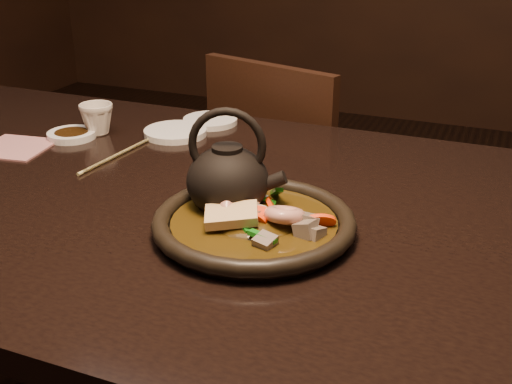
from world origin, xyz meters
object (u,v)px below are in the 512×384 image
at_px(plate, 254,224).
at_px(tea_cup, 97,118).
at_px(chair, 294,198).
at_px(table, 153,226).
at_px(teapot, 228,178).

bearing_deg(plate, tea_cup, 148.64).
xyz_separation_m(chair, tea_cup, (-0.30, -0.44, 0.32)).
height_order(plate, tea_cup, tea_cup).
distance_m(table, teapot, 0.23).
bearing_deg(tea_cup, plate, -31.36).
xyz_separation_m(plate, tea_cup, (-0.49, 0.30, 0.02)).
distance_m(table, plate, 0.27).
xyz_separation_m(table, teapot, (0.17, -0.05, 0.14)).
bearing_deg(tea_cup, table, -39.38).
xyz_separation_m(table, chair, (0.04, 0.65, -0.21)).
bearing_deg(chair, plate, 121.06).
bearing_deg(chair, tea_cup, 72.40).
xyz_separation_m(table, plate, (0.23, -0.09, 0.09)).
bearing_deg(teapot, plate, -50.02).
relative_size(table, plate, 5.26).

